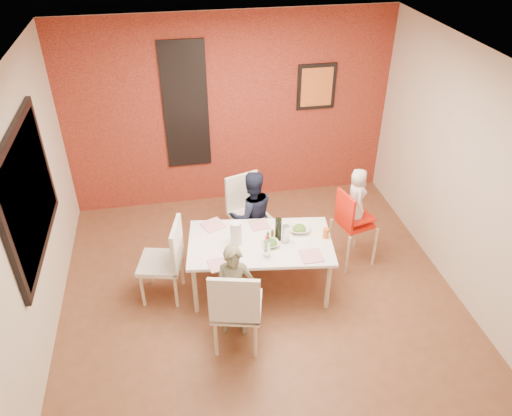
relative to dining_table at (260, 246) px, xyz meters
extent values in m
plane|color=brown|center=(-0.03, -0.19, -0.61)|extent=(4.50, 4.50, 0.00)
cube|color=white|center=(-0.03, -0.19, 2.09)|extent=(4.50, 4.50, 0.02)
cube|color=beige|center=(-0.03, 2.06, 0.74)|extent=(4.50, 0.02, 2.70)
cube|color=beige|center=(-0.03, -2.44, 0.74)|extent=(4.50, 0.02, 2.70)
cube|color=beige|center=(-2.28, -0.19, 0.74)|extent=(0.02, 4.50, 2.70)
cube|color=beige|center=(2.22, -0.19, 0.74)|extent=(0.02, 4.50, 2.70)
cube|color=maroon|center=(-0.03, 2.04, 0.74)|extent=(4.50, 0.02, 2.70)
cube|color=black|center=(-2.25, 0.01, 0.94)|extent=(0.05, 1.70, 1.30)
cube|color=black|center=(-2.23, 0.01, 0.94)|extent=(0.02, 1.55, 1.15)
cube|color=silver|center=(-0.63, 2.02, 0.89)|extent=(0.55, 0.03, 1.70)
cube|color=black|center=(-0.63, 2.02, 0.89)|extent=(0.60, 0.03, 1.76)
cube|color=black|center=(1.17, 2.02, 1.04)|extent=(0.54, 0.03, 0.64)
cube|color=orange|center=(1.17, 2.00, 1.04)|extent=(0.44, 0.01, 0.54)
cube|color=white|center=(0.00, 0.00, 0.04)|extent=(1.70, 1.10, 0.04)
cylinder|color=#C7B594|center=(-0.77, -0.27, -0.29)|extent=(0.05, 0.05, 0.63)
cylinder|color=#C7B594|center=(-0.67, 0.47, -0.29)|extent=(0.05, 0.05, 0.63)
cylinder|color=#C7B594|center=(0.67, -0.47, -0.29)|extent=(0.05, 0.05, 0.63)
cylinder|color=#C7B594|center=(0.77, 0.27, -0.29)|extent=(0.05, 0.05, 0.63)
cube|color=silver|center=(-0.39, -0.78, -0.11)|extent=(0.59, 0.59, 0.06)
cube|color=silver|center=(-0.44, -0.99, 0.17)|extent=(0.48, 0.16, 0.55)
cylinder|color=#C9B595|center=(-0.15, -0.63, -0.37)|extent=(0.04, 0.04, 0.48)
cylinder|color=#C9B595|center=(-0.24, -1.02, -0.37)|extent=(0.04, 0.04, 0.48)
cylinder|color=#C9B595|center=(-0.53, -0.53, -0.37)|extent=(0.04, 0.04, 0.48)
cylinder|color=#C9B595|center=(-0.63, -0.92, -0.37)|extent=(0.04, 0.04, 0.48)
cube|color=white|center=(0.02, 0.80, -0.15)|extent=(0.57, 0.57, 0.05)
cube|color=white|center=(-0.05, 0.99, 0.11)|extent=(0.44, 0.18, 0.51)
cylinder|color=#C4B091|center=(-0.10, 0.56, -0.39)|extent=(0.04, 0.04, 0.44)
cylinder|color=#C4B091|center=(-0.22, 0.91, -0.39)|extent=(0.04, 0.04, 0.44)
cylinder|color=#C4B091|center=(0.25, 0.68, -0.39)|extent=(0.04, 0.04, 0.44)
cylinder|color=#C4B091|center=(0.13, 1.03, -0.39)|extent=(0.04, 0.04, 0.44)
cube|color=silver|center=(-1.12, 0.07, -0.14)|extent=(0.55, 0.55, 0.05)
cube|color=silver|center=(-0.92, 0.02, 0.13)|extent=(0.15, 0.46, 0.52)
cylinder|color=beige|center=(-1.26, 0.30, -0.38)|extent=(0.04, 0.04, 0.45)
cylinder|color=beige|center=(-0.89, 0.21, -0.38)|extent=(0.04, 0.04, 0.45)
cylinder|color=beige|center=(-1.35, -0.07, -0.38)|extent=(0.04, 0.04, 0.45)
cylinder|color=beige|center=(-0.98, -0.16, -0.38)|extent=(0.04, 0.04, 0.45)
cube|color=red|center=(1.22, 0.28, -0.03)|extent=(0.43, 0.43, 0.05)
cube|color=red|center=(1.05, 0.23, 0.20)|extent=(0.12, 0.35, 0.42)
cube|color=red|center=(1.22, 0.28, 0.07)|extent=(0.43, 0.43, 0.02)
cylinder|color=#C9B395|center=(1.46, 0.13, -0.33)|extent=(0.03, 0.03, 0.55)
cylinder|color=#C9B395|center=(1.07, 0.03, -0.33)|extent=(0.03, 0.03, 0.55)
cylinder|color=#C9B395|center=(1.36, 0.52, -0.33)|extent=(0.03, 0.03, 0.55)
cylinder|color=#C9B395|center=(0.98, 0.42, -0.33)|extent=(0.03, 0.03, 0.55)
imported|color=#626046|center=(-0.39, -0.62, -0.06)|extent=(0.44, 0.33, 1.10)
imported|color=black|center=(0.02, 0.64, -0.02)|extent=(0.62, 0.50, 1.18)
imported|color=beige|center=(1.20, 0.28, 0.35)|extent=(0.27, 0.37, 0.70)
cube|color=white|center=(-0.50, -0.32, 0.07)|extent=(0.24, 0.24, 0.01)
cube|color=white|center=(0.05, 0.31, 0.06)|extent=(0.24, 0.24, 0.01)
cube|color=white|center=(0.49, -0.36, 0.07)|extent=(0.23, 0.23, 0.01)
cube|color=white|center=(-0.48, 0.40, 0.07)|extent=(0.32, 0.32, 0.01)
imported|color=white|center=(0.10, -0.09, 0.08)|extent=(0.20, 0.20, 0.05)
imported|color=white|center=(0.48, 0.12, 0.09)|extent=(0.28, 0.28, 0.06)
cylinder|color=black|center=(0.20, 0.00, 0.20)|extent=(0.07, 0.07, 0.28)
cylinder|color=white|center=(0.02, -0.26, 0.16)|extent=(0.07, 0.07, 0.20)
cylinder|color=white|center=(0.27, -0.06, 0.17)|extent=(0.08, 0.08, 0.22)
cylinder|color=silver|center=(-0.27, 0.02, 0.20)|extent=(0.12, 0.12, 0.28)
cylinder|color=red|center=(0.06, -0.07, 0.12)|extent=(0.03, 0.03, 0.13)
cylinder|color=#377025|center=(0.08, -0.01, 0.12)|extent=(0.03, 0.03, 0.12)
cylinder|color=brown|center=(0.14, 0.02, 0.12)|extent=(0.03, 0.03, 0.13)
cylinder|color=orange|center=(0.74, -0.06, 0.12)|extent=(0.07, 0.07, 0.12)
camera|label=1|loc=(-0.85, -4.33, 3.46)|focal=35.00mm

